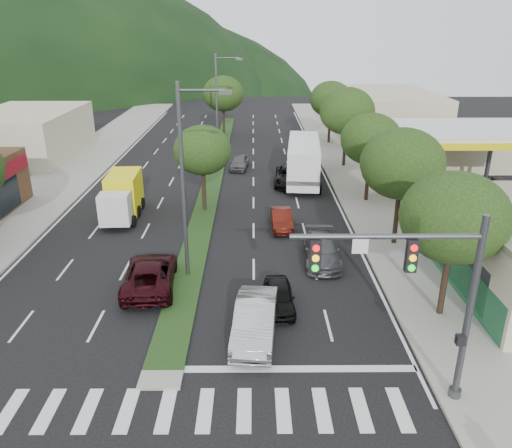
{
  "coord_description": "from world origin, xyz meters",
  "views": [
    {
      "loc": [
        3.48,
        -15.64,
        12.35
      ],
      "look_at": [
        3.63,
        10.2,
        2.07
      ],
      "focal_mm": 35.0,
      "sensor_mm": 36.0,
      "label": 1
    }
  ],
  "objects_px": {
    "car_queue_d": "(289,176)",
    "motorhome": "(303,161)",
    "tree_r_a": "(454,217)",
    "car_queue_b": "(322,250)",
    "tree_r_c": "(371,139)",
    "sedan_silver": "(255,320)",
    "car_queue_a": "(279,296)",
    "traffic_signal": "(426,284)",
    "tree_med_near": "(202,150)",
    "tree_r_e": "(331,99)",
    "tree_r_d": "(347,111)",
    "streetlight_mid": "(219,102)",
    "car_queue_c": "(282,219)",
    "box_truck": "(123,197)",
    "car_queue_e": "(239,162)",
    "suv_maroon": "(150,274)",
    "tree_r_b": "(402,164)",
    "tree_med_far": "(223,94)",
    "streetlight_near": "(187,174)"
  },
  "relations": [
    {
      "from": "car_queue_d",
      "to": "motorhome",
      "type": "distance_m",
      "value": 1.83
    },
    {
      "from": "tree_r_d",
      "to": "motorhome",
      "type": "bearing_deg",
      "value": -131.45
    },
    {
      "from": "traffic_signal",
      "to": "suv_maroon",
      "type": "distance_m",
      "value": 14.13
    },
    {
      "from": "tree_r_e",
      "to": "car_queue_a",
      "type": "height_order",
      "value": "tree_r_e"
    },
    {
      "from": "car_queue_b",
      "to": "car_queue_e",
      "type": "bearing_deg",
      "value": 107.21
    },
    {
      "from": "streetlight_mid",
      "to": "tree_r_d",
      "type": "bearing_deg",
      "value": -14.27
    },
    {
      "from": "traffic_signal",
      "to": "car_queue_b",
      "type": "relative_size",
      "value": 1.48
    },
    {
      "from": "traffic_signal",
      "to": "tree_r_d",
      "type": "distance_m",
      "value": 31.68
    },
    {
      "from": "tree_r_d",
      "to": "car_queue_d",
      "type": "distance_m",
      "value": 9.06
    },
    {
      "from": "tree_med_far",
      "to": "streetlight_mid",
      "type": "relative_size",
      "value": 0.69
    },
    {
      "from": "car_queue_c",
      "to": "box_truck",
      "type": "relative_size",
      "value": 0.63
    },
    {
      "from": "traffic_signal",
      "to": "tree_r_c",
      "type": "height_order",
      "value": "traffic_signal"
    },
    {
      "from": "car_queue_a",
      "to": "car_queue_b",
      "type": "bearing_deg",
      "value": 60.15
    },
    {
      "from": "sedan_silver",
      "to": "motorhome",
      "type": "relative_size",
      "value": 0.52
    },
    {
      "from": "tree_r_a",
      "to": "car_queue_a",
      "type": "bearing_deg",
      "value": 174.25
    },
    {
      "from": "tree_r_b",
      "to": "box_truck",
      "type": "height_order",
      "value": "tree_r_b"
    },
    {
      "from": "car_queue_a",
      "to": "tree_med_far",
      "type": "bearing_deg",
      "value": 94.85
    },
    {
      "from": "suv_maroon",
      "to": "tree_r_a",
      "type": "bearing_deg",
      "value": 164.1
    },
    {
      "from": "tree_r_a",
      "to": "car_queue_b",
      "type": "distance_m",
      "value": 8.48
    },
    {
      "from": "traffic_signal",
      "to": "suv_maroon",
      "type": "height_order",
      "value": "traffic_signal"
    },
    {
      "from": "car_queue_d",
      "to": "car_queue_e",
      "type": "bearing_deg",
      "value": 135.54
    },
    {
      "from": "sedan_silver",
      "to": "car_queue_c",
      "type": "bearing_deg",
      "value": 86.95
    },
    {
      "from": "tree_r_b",
      "to": "car_queue_a",
      "type": "bearing_deg",
      "value": -135.3
    },
    {
      "from": "car_queue_d",
      "to": "motorhome",
      "type": "height_order",
      "value": "motorhome"
    },
    {
      "from": "motorhome",
      "to": "tree_r_d",
      "type": "bearing_deg",
      "value": 53.91
    },
    {
      "from": "tree_r_c",
      "to": "motorhome",
      "type": "height_order",
      "value": "tree_r_c"
    },
    {
      "from": "sedan_silver",
      "to": "car_queue_a",
      "type": "xyz_separation_m",
      "value": [
        1.12,
        2.32,
        -0.2
      ]
    },
    {
      "from": "tree_r_b",
      "to": "tree_r_d",
      "type": "relative_size",
      "value": 0.97
    },
    {
      "from": "traffic_signal",
      "to": "tree_r_e",
      "type": "relative_size",
      "value": 1.04
    },
    {
      "from": "car_queue_d",
      "to": "box_truck",
      "type": "distance_m",
      "value": 14.08
    },
    {
      "from": "sedan_silver",
      "to": "suv_maroon",
      "type": "relative_size",
      "value": 0.91
    },
    {
      "from": "tree_med_far",
      "to": "streetlight_mid",
      "type": "xyz_separation_m",
      "value": [
        0.21,
        -11.0,
        0.58
      ]
    },
    {
      "from": "streetlight_mid",
      "to": "car_queue_c",
      "type": "height_order",
      "value": "streetlight_mid"
    },
    {
      "from": "tree_med_near",
      "to": "motorhome",
      "type": "distance_m",
      "value": 10.81
    },
    {
      "from": "tree_med_near",
      "to": "streetlight_near",
      "type": "distance_m",
      "value": 10.07
    },
    {
      "from": "traffic_signal",
      "to": "car_queue_a",
      "type": "relative_size",
      "value": 2.01
    },
    {
      "from": "tree_r_a",
      "to": "box_truck",
      "type": "relative_size",
      "value": 1.12
    },
    {
      "from": "car_queue_d",
      "to": "tree_r_e",
      "type": "bearing_deg",
      "value": 75.58
    },
    {
      "from": "tree_r_c",
      "to": "tree_med_near",
      "type": "distance_m",
      "value": 12.17
    },
    {
      "from": "tree_r_b",
      "to": "tree_med_far",
      "type": "relative_size",
      "value": 1.0
    },
    {
      "from": "car_queue_c",
      "to": "tree_r_e",
      "type": "bearing_deg",
      "value": 73.6
    },
    {
      "from": "tree_med_far",
      "to": "tree_r_e",
      "type": "bearing_deg",
      "value": -18.43
    },
    {
      "from": "tree_r_c",
      "to": "car_queue_d",
      "type": "relative_size",
      "value": 1.26
    },
    {
      "from": "car_queue_d",
      "to": "car_queue_a",
      "type": "bearing_deg",
      "value": -90.39
    },
    {
      "from": "sedan_silver",
      "to": "tree_r_d",
      "type": "bearing_deg",
      "value": 78.14
    },
    {
      "from": "tree_r_b",
      "to": "tree_r_d",
      "type": "height_order",
      "value": "tree_r_d"
    },
    {
      "from": "car_queue_b",
      "to": "traffic_signal",
      "type": "bearing_deg",
      "value": -78.72
    },
    {
      "from": "suv_maroon",
      "to": "car_queue_b",
      "type": "height_order",
      "value": "suv_maroon"
    },
    {
      "from": "tree_r_c",
      "to": "car_queue_e",
      "type": "relative_size",
      "value": 1.72
    },
    {
      "from": "tree_med_far",
      "to": "suv_maroon",
      "type": "height_order",
      "value": "tree_med_far"
    }
  ]
}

